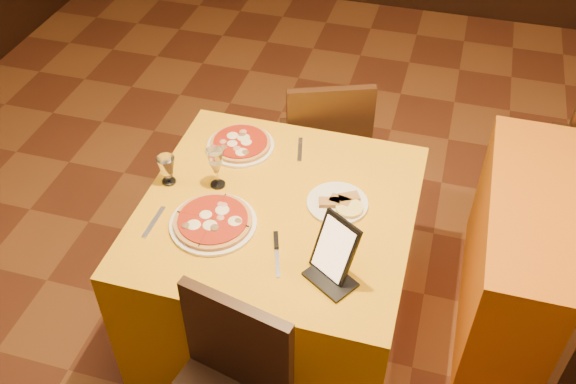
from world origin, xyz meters
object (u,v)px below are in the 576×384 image
(pizza_near, at_px, (213,222))
(water_glass, at_px, (167,170))
(pizza_far, at_px, (241,144))
(chair_main_far, at_px, (323,141))
(wine_glass, at_px, (216,168))
(tablet, at_px, (335,248))
(main_table, at_px, (278,267))

(pizza_near, distance_m, water_glass, 0.33)
(pizza_far, bearing_deg, pizza_near, -83.60)
(chair_main_far, distance_m, water_glass, 1.02)
(pizza_near, height_order, wine_glass, wine_glass)
(wine_glass, bearing_deg, tablet, -29.63)
(main_table, bearing_deg, water_glass, 177.79)
(main_table, xyz_separation_m, water_glass, (-0.49, 0.02, 0.44))
(wine_glass, bearing_deg, pizza_near, -73.95)
(pizza_far, bearing_deg, water_glass, -125.17)
(pizza_far, xyz_separation_m, tablet, (0.56, -0.59, 0.10))
(wine_glass, height_order, water_glass, wine_glass)
(main_table, relative_size, wine_glass, 5.79)
(main_table, distance_m, wine_glass, 0.55)
(chair_main_far, xyz_separation_m, tablet, (0.29, -1.11, 0.41))
(wine_glass, height_order, tablet, tablet)
(water_glass, bearing_deg, pizza_far, 54.83)
(pizza_far, xyz_separation_m, wine_glass, (-0.01, -0.27, 0.08))
(pizza_near, bearing_deg, chair_main_far, 77.99)
(pizza_near, xyz_separation_m, water_glass, (-0.27, 0.19, 0.05))
(main_table, bearing_deg, wine_glass, 168.50)
(pizza_near, distance_m, pizza_far, 0.50)
(main_table, relative_size, pizza_far, 3.63)
(pizza_far, relative_size, wine_glass, 1.60)
(chair_main_far, height_order, wine_glass, wine_glass)
(chair_main_far, xyz_separation_m, wine_glass, (-0.28, -0.78, 0.39))
(pizza_far, height_order, tablet, tablet)
(pizza_near, distance_m, wine_glass, 0.25)
(chair_main_far, xyz_separation_m, pizza_near, (-0.21, -1.01, 0.31))
(wine_glass, xyz_separation_m, tablet, (0.57, -0.33, 0.03))
(main_table, relative_size, pizza_near, 3.19)
(tablet, bearing_deg, pizza_far, 165.87)
(main_table, height_order, pizza_far, pizza_far)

